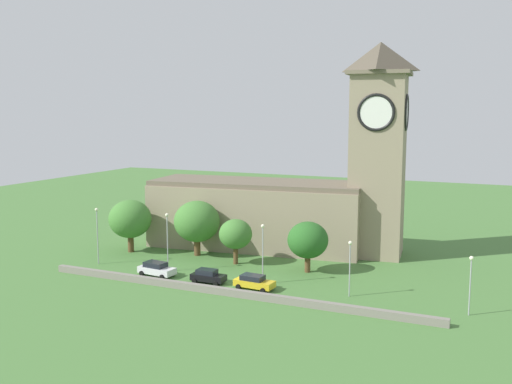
% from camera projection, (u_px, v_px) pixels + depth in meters
% --- Properties ---
extents(ground_plane, '(200.00, 200.00, 0.00)m').
position_uv_depth(ground_plane, '(286.00, 258.00, 82.01)').
color(ground_plane, '#477538').
extents(church, '(38.69, 14.70, 29.79)m').
position_uv_depth(church, '(293.00, 195.00, 86.17)').
color(church, gray).
rests_on(church, ground).
extents(quay_barrier, '(47.90, 0.70, 0.82)m').
position_uv_depth(quay_barrier, '(226.00, 292.00, 65.20)').
color(quay_barrier, gray).
rests_on(quay_barrier, ground).
extents(car_white, '(4.97, 2.68, 1.74)m').
position_uv_depth(car_white, '(157.00, 269.00, 72.85)').
color(car_white, silver).
rests_on(car_white, ground).
extents(car_black, '(4.21, 2.14, 1.65)m').
position_uv_depth(car_black, '(208.00, 276.00, 69.85)').
color(car_black, black).
rests_on(car_black, ground).
extents(car_yellow, '(4.80, 2.44, 1.64)m').
position_uv_depth(car_yellow, '(254.00, 282.00, 67.45)').
color(car_yellow, gold).
rests_on(car_yellow, ground).
extents(streetlamp_west_end, '(0.44, 0.44, 7.66)m').
position_uv_depth(streetlamp_west_end, '(97.00, 227.00, 77.87)').
color(streetlamp_west_end, '#9EA0A5').
rests_on(streetlamp_west_end, ground).
extents(streetlamp_west_mid, '(0.44, 0.44, 7.58)m').
position_uv_depth(streetlamp_west_mid, '(167.00, 233.00, 74.35)').
color(streetlamp_west_mid, '#9EA0A5').
rests_on(streetlamp_west_mid, ground).
extents(streetlamp_central, '(0.44, 0.44, 7.23)m').
position_uv_depth(streetlamp_central, '(263.00, 244.00, 68.93)').
color(streetlamp_central, '#9EA0A5').
rests_on(streetlamp_central, ground).
extents(streetlamp_east_mid, '(0.44, 0.44, 6.30)m').
position_uv_depth(streetlamp_east_mid, '(350.00, 259.00, 64.26)').
color(streetlamp_east_mid, '#9EA0A5').
rests_on(streetlamp_east_mid, ground).
extents(streetlamp_east_end, '(0.44, 0.44, 6.13)m').
position_uv_depth(streetlamp_east_end, '(471.00, 275.00, 58.27)').
color(streetlamp_east_end, '#9EA0A5').
rests_on(streetlamp_east_end, ground).
extents(tree_riverside_west, '(5.21, 5.21, 6.54)m').
position_uv_depth(tree_riverside_west, '(308.00, 240.00, 74.04)').
color(tree_riverside_west, brown).
rests_on(tree_riverside_west, ground).
extents(tree_churchyard, '(4.46, 4.46, 6.12)m').
position_uv_depth(tree_churchyard, '(236.00, 234.00, 78.04)').
color(tree_churchyard, brown).
rests_on(tree_churchyard, ground).
extents(tree_riverside_east, '(6.17, 6.17, 7.68)m').
position_uv_depth(tree_riverside_east, '(130.00, 219.00, 84.71)').
color(tree_riverside_east, brown).
rests_on(tree_riverside_east, ground).
extents(tree_by_tower, '(6.52, 6.52, 7.86)m').
position_uv_depth(tree_by_tower, '(197.00, 222.00, 82.68)').
color(tree_by_tower, brown).
rests_on(tree_by_tower, ground).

